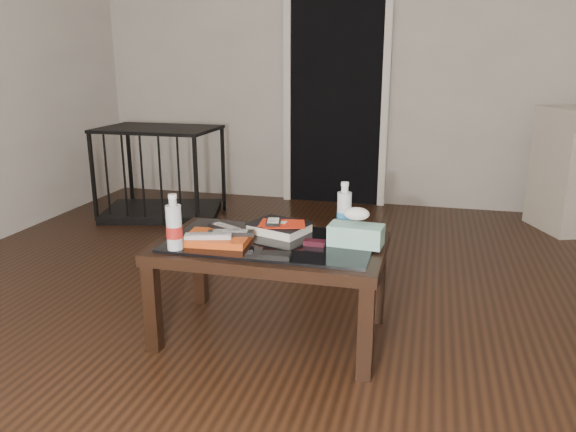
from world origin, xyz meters
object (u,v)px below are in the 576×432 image
object	(u,v)px
water_bottle_right	(344,208)
tissue_box	(356,235)
pet_crate	(161,187)
coffee_table	(271,254)
water_bottle_left	(174,222)
textbook	(279,228)

from	to	relation	value
water_bottle_right	tissue_box	world-z (taller)	water_bottle_right
pet_crate	water_bottle_right	distance (m)	2.35
water_bottle_right	tissue_box	distance (m)	0.20
coffee_table	tissue_box	distance (m)	0.39
pet_crate	coffee_table	bearing A→B (deg)	-66.04
water_bottle_left	textbook	bearing A→B (deg)	42.12
water_bottle_left	tissue_box	world-z (taller)	water_bottle_left
coffee_table	water_bottle_right	xyz separation A→B (m)	(0.29, 0.20, 0.18)
textbook	water_bottle_left	xyz separation A→B (m)	(-0.37, -0.33, 0.10)
water_bottle_left	water_bottle_right	xyz separation A→B (m)	(0.65, 0.41, 0.00)
pet_crate	tissue_box	distance (m)	2.51
pet_crate	textbook	distance (m)	2.19
tissue_box	coffee_table	bearing A→B (deg)	-170.51
textbook	water_bottle_right	xyz separation A→B (m)	(0.29, 0.08, 0.10)
pet_crate	textbook	bearing A→B (deg)	-63.91
coffee_table	pet_crate	bearing A→B (deg)	129.14
coffee_table	tissue_box	bearing A→B (deg)	4.70
textbook	tissue_box	bearing A→B (deg)	5.56
textbook	tissue_box	xyz separation A→B (m)	(0.37, -0.09, 0.02)
coffee_table	water_bottle_left	size ratio (longest dim) A/B	4.20
coffee_table	textbook	world-z (taller)	textbook
tissue_box	textbook	bearing A→B (deg)	170.89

